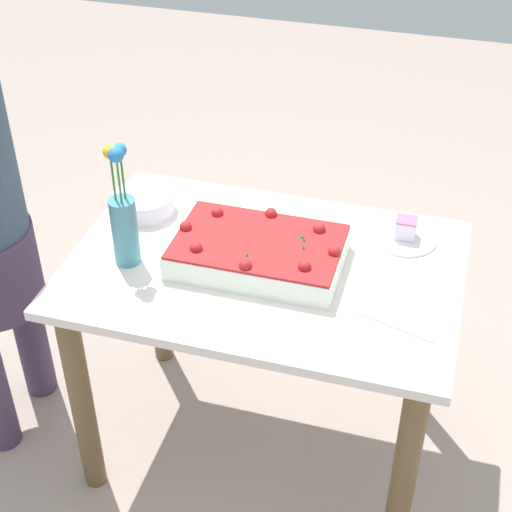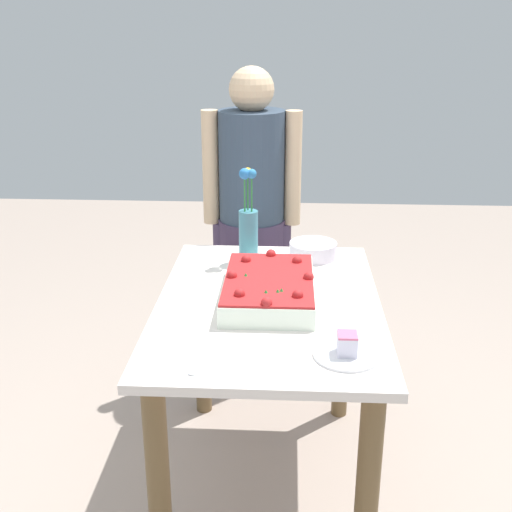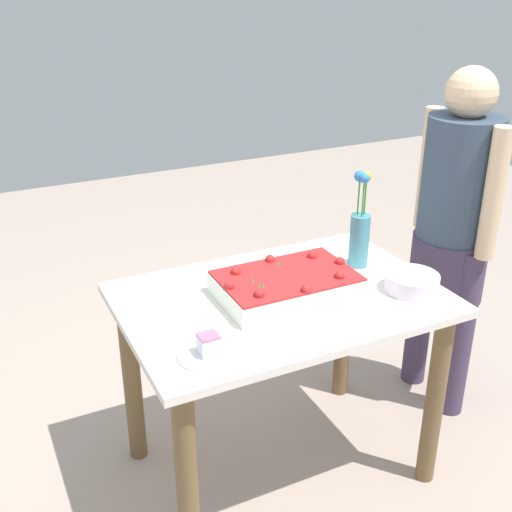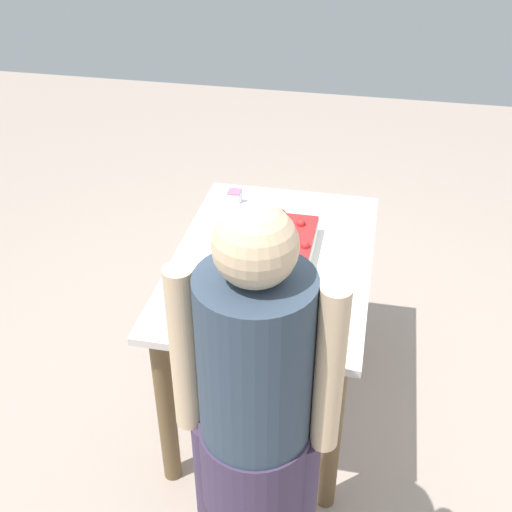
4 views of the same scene
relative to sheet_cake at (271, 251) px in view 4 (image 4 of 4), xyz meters
The scene contains 8 objects.
ground_plane 0.81m from the sheet_cake, 168.53° to the left, with size 8.00×8.00×0.00m, color #A99689.
dining_table 0.20m from the sheet_cake, 168.53° to the left, with size 1.12×0.76×0.77m.
sheet_cake is the anchor object (origin of this frame).
serving_plate_with_slice 0.45m from the sheet_cake, 149.12° to the right, with size 0.19×0.19×0.07m.
cake_knife 0.45m from the sheet_cake, 158.31° to the left, with size 0.22×0.02×0.00m, color silver.
flower_vase 0.39m from the sheet_cake, 15.05° to the left, with size 0.08×0.08×0.38m.
fruit_bowl 0.45m from the sheet_cake, 20.95° to the right, with size 0.19×0.19×0.06m, color silver.
person_standing 0.85m from the sheet_cake, ahead, with size 0.31×0.45×1.49m.
Camera 4 is at (2.03, 0.35, 2.17)m, focal length 45.00 mm.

